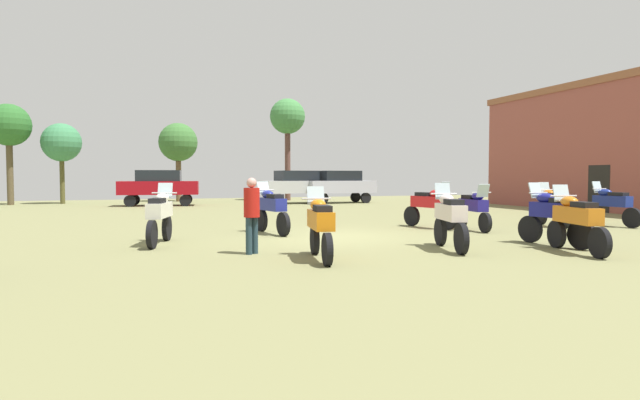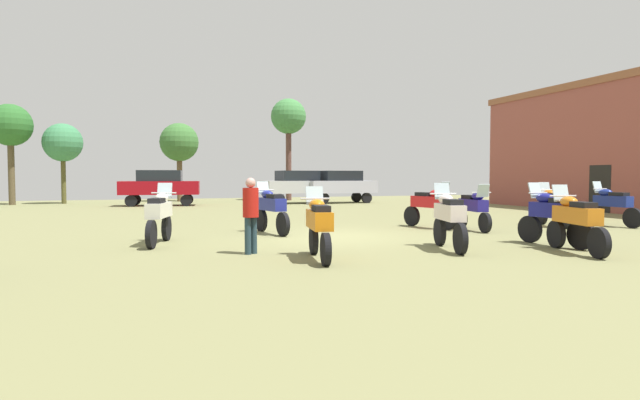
# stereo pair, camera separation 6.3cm
# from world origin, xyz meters

# --- Properties ---
(ground_plane) EXTENTS (44.00, 52.00, 0.02)m
(ground_plane) POSITION_xyz_m (0.00, 0.00, 0.01)
(ground_plane) COLOR olive
(motorcycle_1) EXTENTS (0.67, 2.09, 1.46)m
(motorcycle_1) POSITION_xyz_m (-1.56, -3.63, 0.73)
(motorcycle_1) COLOR black
(motorcycle_1) RESTS_ON ground
(motorcycle_2) EXTENTS (0.63, 2.07, 1.44)m
(motorcycle_2) POSITION_xyz_m (4.72, 0.12, 0.72)
(motorcycle_2) COLOR black
(motorcycle_2) RESTS_ON ground
(motorcycle_3) EXTENTS (0.80, 2.09, 1.47)m
(motorcycle_3) POSITION_xyz_m (7.98, 0.36, 0.74)
(motorcycle_3) COLOR black
(motorcycle_3) RESTS_ON ground
(motorcycle_4) EXTENTS (0.78, 2.17, 1.50)m
(motorcycle_4) POSITION_xyz_m (-4.53, -0.19, 0.76)
(motorcycle_4) COLOR black
(motorcycle_4) RESTS_ON ground
(motorcycle_6) EXTENTS (0.62, 2.13, 1.49)m
(motorcycle_6) POSITION_xyz_m (9.93, -0.20, 0.75)
(motorcycle_6) COLOR black
(motorcycle_6) RESTS_ON ground
(motorcycle_7) EXTENTS (0.63, 2.13, 1.51)m
(motorcycle_7) POSITION_xyz_m (4.40, -3.52, 0.76)
(motorcycle_7) COLOR black
(motorcycle_7) RESTS_ON ground
(motorcycle_9) EXTENTS (0.78, 2.23, 1.50)m
(motorcycle_9) POSITION_xyz_m (3.83, 1.21, 0.76)
(motorcycle_9) COLOR black
(motorcycle_9) RESTS_ON ground
(motorcycle_10) EXTENTS (0.71, 2.17, 1.51)m
(motorcycle_10) POSITION_xyz_m (-1.38, 1.26, 0.76)
(motorcycle_10) COLOR black
(motorcycle_10) RESTS_ON ground
(motorcycle_11) EXTENTS (0.77, 2.21, 1.48)m
(motorcycle_11) POSITION_xyz_m (4.03, -4.56, 0.75)
(motorcycle_11) COLOR black
(motorcycle_11) RESTS_ON ground
(motorcycle_12) EXTENTS (0.77, 2.11, 1.51)m
(motorcycle_12) POSITION_xyz_m (1.68, -3.27, 0.76)
(motorcycle_12) COLOR black
(motorcycle_12) RESTS_ON ground
(car_1) EXTENTS (4.49, 2.33, 2.00)m
(car_1) POSITION_xyz_m (3.99, 16.97, 1.19)
(car_1) COLOR black
(car_1) RESTS_ON ground
(car_2) EXTENTS (4.40, 2.05, 2.00)m
(car_2) POSITION_xyz_m (6.66, 16.60, 1.19)
(car_2) COLOR black
(car_2) RESTS_ON ground
(car_3) EXTENTS (4.50, 2.35, 2.00)m
(car_3) POSITION_xyz_m (-4.03, 17.11, 1.19)
(car_3) COLOR black
(car_3) RESTS_ON ground
(person_1) EXTENTS (0.47, 0.47, 1.64)m
(person_1) POSITION_xyz_m (-2.72, -2.47, 0.97)
(person_1) COLOR #213641
(person_1) RESTS_ON ground
(tree_2) EXTENTS (2.42, 2.42, 5.82)m
(tree_2) POSITION_xyz_m (-12.14, 20.72, 4.55)
(tree_2) COLOR brown
(tree_2) RESTS_ON ground
(tree_3) EXTENTS (2.51, 2.51, 5.15)m
(tree_3) POSITION_xyz_m (-2.65, 21.93, 3.86)
(tree_3) COLOR brown
(tree_3) RESTS_ON ground
(tree_4) EXTENTS (2.41, 2.41, 6.98)m
(tree_4) POSITION_xyz_m (4.58, 21.14, 5.63)
(tree_4) COLOR brown
(tree_4) RESTS_ON ground
(tree_5) EXTENTS (2.30, 2.30, 4.84)m
(tree_5) POSITION_xyz_m (-9.49, 21.23, 3.68)
(tree_5) COLOR #4C4823
(tree_5) RESTS_ON ground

